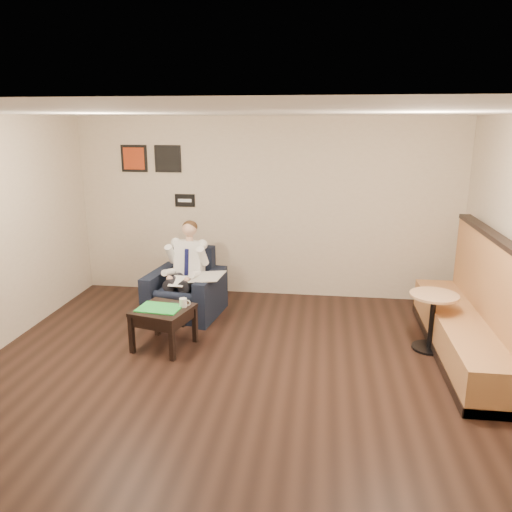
# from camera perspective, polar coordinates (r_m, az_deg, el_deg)

# --- Properties ---
(ground) EXTENTS (6.00, 6.00, 0.00)m
(ground) POSITION_cam_1_polar(r_m,az_deg,el_deg) (5.48, -2.65, -14.60)
(ground) COLOR black
(ground) RESTS_ON ground
(wall_back) EXTENTS (6.00, 0.02, 2.80)m
(wall_back) POSITION_cam_1_polar(r_m,az_deg,el_deg) (7.84, 1.16, 5.47)
(wall_back) COLOR beige
(wall_back) RESTS_ON ground
(wall_front) EXTENTS (6.00, 0.02, 2.80)m
(wall_front) POSITION_cam_1_polar(r_m,az_deg,el_deg) (2.31, -17.45, -20.48)
(wall_front) COLOR beige
(wall_front) RESTS_ON ground
(ceiling) EXTENTS (6.00, 6.00, 0.02)m
(ceiling) POSITION_cam_1_polar(r_m,az_deg,el_deg) (4.76, -3.07, 16.11)
(ceiling) COLOR white
(ceiling) RESTS_ON wall_back
(seating_sign) EXTENTS (0.32, 0.02, 0.20)m
(seating_sign) POSITION_cam_1_polar(r_m,az_deg,el_deg) (8.06, -8.12, 6.31)
(seating_sign) COLOR black
(seating_sign) RESTS_ON wall_back
(art_print_left) EXTENTS (0.42, 0.03, 0.42)m
(art_print_left) POSITION_cam_1_polar(r_m,az_deg,el_deg) (8.24, -13.75, 10.78)
(art_print_left) COLOR #A63514
(art_print_left) RESTS_ON wall_back
(art_print_right) EXTENTS (0.42, 0.03, 0.42)m
(art_print_right) POSITION_cam_1_polar(r_m,az_deg,el_deg) (8.06, -10.04, 10.88)
(art_print_right) COLOR black
(art_print_right) RESTS_ON wall_back
(armchair) EXTENTS (1.08, 1.08, 0.94)m
(armchair) POSITION_cam_1_polar(r_m,az_deg,el_deg) (7.23, -8.12, -3.13)
(armchair) COLOR black
(armchair) RESTS_ON ground
(seated_man) EXTENTS (0.72, 0.99, 1.28)m
(seated_man) POSITION_cam_1_polar(r_m,az_deg,el_deg) (7.07, -8.56, -2.10)
(seated_man) COLOR white
(seated_man) RESTS_ON armchair
(lap_papers) EXTENTS (0.23, 0.32, 0.01)m
(lap_papers) POSITION_cam_1_polar(r_m,az_deg,el_deg) (7.01, -8.87, -2.85)
(lap_papers) COLOR white
(lap_papers) RESTS_ON seated_man
(newspaper) EXTENTS (0.45, 0.54, 0.01)m
(newspaper) POSITION_cam_1_polar(r_m,az_deg,el_deg) (6.95, -5.53, -2.35)
(newspaper) COLOR silver
(newspaper) RESTS_ON armchair
(side_table) EXTENTS (0.76, 0.76, 0.51)m
(side_table) POSITION_cam_1_polar(r_m,az_deg,el_deg) (6.31, -10.47, -8.07)
(side_table) COLOR black
(side_table) RESTS_ON ground
(green_folder) EXTENTS (0.55, 0.42, 0.01)m
(green_folder) POSITION_cam_1_polar(r_m,az_deg,el_deg) (6.21, -10.97, -5.86)
(green_folder) COLOR green
(green_folder) RESTS_ON side_table
(coffee_mug) EXTENTS (0.11, 0.11, 0.11)m
(coffee_mug) POSITION_cam_1_polar(r_m,az_deg,el_deg) (6.21, -8.32, -5.30)
(coffee_mug) COLOR white
(coffee_mug) RESTS_ON side_table
(smartphone) EXTENTS (0.18, 0.14, 0.01)m
(smartphone) POSITION_cam_1_polar(r_m,az_deg,el_deg) (6.33, -9.27, -5.39)
(smartphone) COLOR black
(smartphone) RESTS_ON side_table
(banquette) EXTENTS (0.67, 2.82, 1.44)m
(banquette) POSITION_cam_1_polar(r_m,az_deg,el_deg) (6.35, 22.95, -4.43)
(banquette) COLOR #A77040
(banquette) RESTS_ON ground
(cafe_table) EXTENTS (0.60, 0.60, 0.72)m
(cafe_table) POSITION_cam_1_polar(r_m,az_deg,el_deg) (6.48, 19.44, -7.11)
(cafe_table) COLOR tan
(cafe_table) RESTS_ON ground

